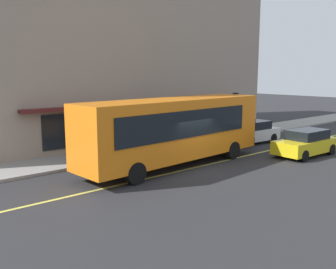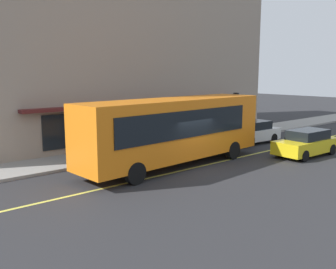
# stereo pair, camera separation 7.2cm
# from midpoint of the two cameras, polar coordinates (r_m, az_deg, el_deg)

# --- Properties ---
(ground) EXTENTS (120.00, 120.00, 0.00)m
(ground) POSITION_cam_midpoint_polar(r_m,az_deg,el_deg) (19.11, 3.40, -5.19)
(ground) COLOR #28282B
(sidewalk) EXTENTS (80.00, 3.06, 0.15)m
(sidewalk) POSITION_cam_midpoint_polar(r_m,az_deg,el_deg) (22.99, -5.60, -2.52)
(sidewalk) COLOR gray
(sidewalk) RESTS_ON ground
(lane_centre_stripe) EXTENTS (36.00, 0.16, 0.01)m
(lane_centre_stripe) POSITION_cam_midpoint_polar(r_m,az_deg,el_deg) (19.11, 3.40, -5.18)
(lane_centre_stripe) COLOR #D8D14C
(lane_centre_stripe) RESTS_ON ground
(storefront_building) EXTENTS (24.42, 12.57, 14.73)m
(storefront_building) POSITION_cam_midpoint_polar(r_m,az_deg,el_deg) (30.20, -10.51, 14.11)
(storefront_building) COLOR gray
(storefront_building) RESTS_ON ground
(bus) EXTENTS (11.26, 3.16, 3.50)m
(bus) POSITION_cam_midpoint_polar(r_m,az_deg,el_deg) (19.22, 0.97, 0.95)
(bus) COLOR orange
(bus) RESTS_ON ground
(traffic_light) EXTENTS (0.30, 0.52, 3.20)m
(traffic_light) POSITION_cam_midpoint_polar(r_m,az_deg,el_deg) (28.16, 10.23, 4.63)
(traffic_light) COLOR #2D2D33
(traffic_light) RESTS_ON sidewalk
(car_white) EXTENTS (4.39, 2.04, 1.52)m
(car_white) POSITION_cam_midpoint_polar(r_m,az_deg,el_deg) (26.37, 12.44, 0.32)
(car_white) COLOR white
(car_white) RESTS_ON ground
(car_yellow) EXTENTS (4.38, 2.02, 1.52)m
(car_yellow) POSITION_cam_midpoint_polar(r_m,az_deg,el_deg) (23.31, 20.21, -1.22)
(car_yellow) COLOR yellow
(car_yellow) RESTS_ON ground
(pedestrian_at_corner) EXTENTS (0.34, 0.34, 1.61)m
(pedestrian_at_corner) POSITION_cam_midpoint_polar(r_m,az_deg,el_deg) (20.51, -9.85, -1.12)
(pedestrian_at_corner) COLOR black
(pedestrian_at_corner) RESTS_ON sidewalk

